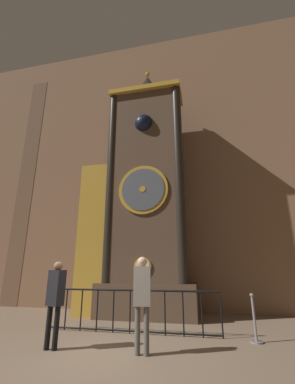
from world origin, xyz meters
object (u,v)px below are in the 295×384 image
(clock_tower, at_px, (139,198))
(stanchion_post, at_px, (255,326))
(visitor_far, at_px, (142,294))
(visitor_near, at_px, (55,295))

(clock_tower, relative_size, stanchion_post, 9.80)
(clock_tower, height_order, stanchion_post, clock_tower)
(clock_tower, relative_size, visitor_far, 5.59)
(visitor_near, relative_size, stanchion_post, 1.67)
(clock_tower, distance_m, visitor_near, 5.19)
(clock_tower, xyz_separation_m, visitor_near, (-0.79, -4.01, -3.21))
(clock_tower, bearing_deg, visitor_far, -74.20)
(stanchion_post, bearing_deg, visitor_near, -160.24)
(stanchion_post, bearing_deg, visitor_far, -148.04)
(visitor_near, relative_size, visitor_far, 0.96)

